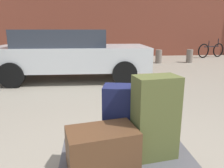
{
  "coord_description": "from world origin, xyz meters",
  "views": [
    {
      "loc": [
        -0.31,
        -1.72,
        1.43
      ],
      "look_at": [
        0.0,
        1.2,
        0.69
      ],
      "focal_mm": 35.09,
      "sensor_mm": 36.0,
      "label": 1
    }
  ],
  "objects_px": {
    "suitcase_navy_stacked_top": "(124,115)",
    "suitcase_olive_front_left": "(155,117)",
    "duffel_bag_brown_rear_left": "(102,148)",
    "bollard_kerb_mid": "(190,56)",
    "bollard_kerb_near": "(159,56)",
    "luggage_cart": "(126,161)",
    "parked_car": "(69,53)",
    "bicycle_leaning": "(211,50)"
  },
  "relations": [
    {
      "from": "suitcase_navy_stacked_top",
      "to": "suitcase_olive_front_left",
      "type": "distance_m",
      "value": 0.33
    },
    {
      "from": "duffel_bag_brown_rear_left",
      "to": "bollard_kerb_mid",
      "type": "distance_m",
      "value": 8.73
    },
    {
      "from": "bollard_kerb_mid",
      "to": "bollard_kerb_near",
      "type": "bearing_deg",
      "value": 180.0
    },
    {
      "from": "suitcase_olive_front_left",
      "to": "bollard_kerb_mid",
      "type": "bearing_deg",
      "value": 53.63
    },
    {
      "from": "suitcase_olive_front_left",
      "to": "luggage_cart",
      "type": "bearing_deg",
      "value": 162.1
    },
    {
      "from": "suitcase_olive_front_left",
      "to": "bollard_kerb_near",
      "type": "distance_m",
      "value": 7.88
    },
    {
      "from": "duffel_bag_brown_rear_left",
      "to": "parked_car",
      "type": "bearing_deg",
      "value": 85.95
    },
    {
      "from": "luggage_cart",
      "to": "duffel_bag_brown_rear_left",
      "type": "distance_m",
      "value": 0.36
    },
    {
      "from": "duffel_bag_brown_rear_left",
      "to": "suitcase_navy_stacked_top",
      "type": "bearing_deg",
      "value": 44.66
    },
    {
      "from": "parked_car",
      "to": "bollard_kerb_near",
      "type": "xyz_separation_m",
      "value": [
        3.55,
        2.78,
        -0.47
      ]
    },
    {
      "from": "suitcase_navy_stacked_top",
      "to": "parked_car",
      "type": "height_order",
      "value": "parked_car"
    },
    {
      "from": "suitcase_navy_stacked_top",
      "to": "suitcase_olive_front_left",
      "type": "height_order",
      "value": "suitcase_olive_front_left"
    },
    {
      "from": "luggage_cart",
      "to": "bollard_kerb_mid",
      "type": "bearing_deg",
      "value": 61.28
    },
    {
      "from": "bollard_kerb_near",
      "to": "suitcase_olive_front_left",
      "type": "bearing_deg",
      "value": -108.14
    },
    {
      "from": "luggage_cart",
      "to": "bollard_kerb_mid",
      "type": "xyz_separation_m",
      "value": [
        4.08,
        7.44,
        0.02
      ]
    },
    {
      "from": "luggage_cart",
      "to": "bollard_kerb_mid",
      "type": "height_order",
      "value": "bollard_kerb_mid"
    },
    {
      "from": "bicycle_leaning",
      "to": "bollard_kerb_near",
      "type": "bearing_deg",
      "value": -153.91
    },
    {
      "from": "duffel_bag_brown_rear_left",
      "to": "bicycle_leaning",
      "type": "height_order",
      "value": "bicycle_leaning"
    },
    {
      "from": "luggage_cart",
      "to": "bicycle_leaning",
      "type": "xyz_separation_m",
      "value": [
        5.99,
        9.06,
        0.1
      ]
    },
    {
      "from": "suitcase_olive_front_left",
      "to": "parked_car",
      "type": "bearing_deg",
      "value": 93.97
    },
    {
      "from": "parked_car",
      "to": "bicycle_leaning",
      "type": "bearing_deg",
      "value": 32.69
    },
    {
      "from": "luggage_cart",
      "to": "bicycle_leaning",
      "type": "height_order",
      "value": "bicycle_leaning"
    },
    {
      "from": "parked_car",
      "to": "bollard_kerb_near",
      "type": "distance_m",
      "value": 4.53
    },
    {
      "from": "suitcase_olive_front_left",
      "to": "duffel_bag_brown_rear_left",
      "type": "distance_m",
      "value": 0.52
    },
    {
      "from": "suitcase_olive_front_left",
      "to": "bollard_kerb_mid",
      "type": "distance_m",
      "value": 8.42
    },
    {
      "from": "suitcase_navy_stacked_top",
      "to": "bicycle_leaning",
      "type": "relative_size",
      "value": 0.34
    },
    {
      "from": "parked_car",
      "to": "bicycle_leaning",
      "type": "distance_m",
      "value": 8.15
    },
    {
      "from": "luggage_cart",
      "to": "bollard_kerb_near",
      "type": "relative_size",
      "value": 2.03
    },
    {
      "from": "suitcase_navy_stacked_top",
      "to": "bollard_kerb_mid",
      "type": "bearing_deg",
      "value": 72.66
    },
    {
      "from": "duffel_bag_brown_rear_left",
      "to": "bollard_kerb_mid",
      "type": "xyz_separation_m",
      "value": [
        4.3,
        7.59,
        -0.22
      ]
    },
    {
      "from": "luggage_cart",
      "to": "suitcase_olive_front_left",
      "type": "xyz_separation_m",
      "value": [
        0.24,
        -0.04,
        0.43
      ]
    },
    {
      "from": "bicycle_leaning",
      "to": "bollard_kerb_mid",
      "type": "distance_m",
      "value": 2.51
    },
    {
      "from": "parked_car",
      "to": "duffel_bag_brown_rear_left",
      "type": "bearing_deg",
      "value": -82.46
    },
    {
      "from": "suitcase_navy_stacked_top",
      "to": "bollard_kerb_mid",
      "type": "xyz_separation_m",
      "value": [
        4.07,
        7.24,
        -0.34
      ]
    },
    {
      "from": "luggage_cart",
      "to": "bollard_kerb_near",
      "type": "height_order",
      "value": "bollard_kerb_near"
    },
    {
      "from": "bicycle_leaning",
      "to": "suitcase_olive_front_left",
      "type": "bearing_deg",
      "value": -122.31
    },
    {
      "from": "suitcase_olive_front_left",
      "to": "parked_car",
      "type": "relative_size",
      "value": 0.17
    },
    {
      "from": "luggage_cart",
      "to": "suitcase_navy_stacked_top",
      "type": "relative_size",
      "value": 1.99
    },
    {
      "from": "parked_car",
      "to": "bollard_kerb_mid",
      "type": "bearing_deg",
      "value": 29.37
    },
    {
      "from": "suitcase_navy_stacked_top",
      "to": "parked_car",
      "type": "relative_size",
      "value": 0.13
    },
    {
      "from": "duffel_bag_brown_rear_left",
      "to": "bicycle_leaning",
      "type": "xyz_separation_m",
      "value": [
        6.21,
        9.21,
        -0.13
      ]
    },
    {
      "from": "bollard_kerb_mid",
      "to": "parked_car",
      "type": "bearing_deg",
      "value": -150.63
    }
  ]
}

